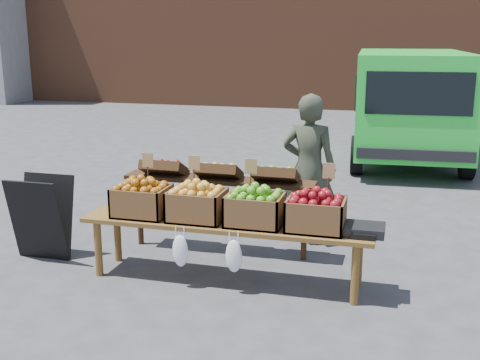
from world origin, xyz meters
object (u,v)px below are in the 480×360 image
(crate_green_apples, at_px, (316,215))
(weighing_scale, at_px, (365,230))
(vendor, at_px, (309,169))
(delivery_van, at_px, (409,107))
(crate_red_apples, at_px, (255,210))
(crate_golden_apples, at_px, (142,201))
(back_table, at_px, (219,204))
(crate_russet_pears, at_px, (197,205))
(display_bench, at_px, (226,252))
(chalkboard_sign, at_px, (42,217))

(crate_green_apples, height_order, weighing_scale, crate_green_apples)
(weighing_scale, bearing_deg, vendor, 118.14)
(delivery_van, bearing_deg, crate_red_apples, -105.35)
(crate_golden_apples, xyz_separation_m, crate_green_apples, (1.65, 0.00, 0.00))
(back_table, distance_m, weighing_scale, 1.70)
(delivery_van, xyz_separation_m, crate_golden_apples, (-2.42, -6.18, -0.26))
(crate_russet_pears, bearing_deg, back_table, 90.98)
(delivery_van, height_order, display_bench, delivery_van)
(crate_russet_pears, xyz_separation_m, crate_red_apples, (0.55, 0.00, 0.00))
(crate_red_apples, bearing_deg, weighing_scale, 0.00)
(delivery_van, xyz_separation_m, crate_green_apples, (-0.77, -6.18, -0.26))
(display_bench, relative_size, weighing_scale, 7.94)
(chalkboard_sign, bearing_deg, crate_russet_pears, -2.09)
(back_table, xyz_separation_m, crate_red_apples, (0.56, -0.72, 0.19))
(crate_russet_pears, relative_size, weighing_scale, 1.47)
(chalkboard_sign, relative_size, back_table, 0.41)
(chalkboard_sign, height_order, crate_golden_apples, chalkboard_sign)
(display_bench, xyz_separation_m, crate_russet_pears, (-0.28, 0.00, 0.42))
(chalkboard_sign, distance_m, back_table, 1.81)
(crate_red_apples, xyz_separation_m, weighing_scale, (0.98, 0.00, -0.10))
(delivery_van, height_order, back_table, delivery_van)
(display_bench, height_order, crate_green_apples, crate_green_apples)
(display_bench, relative_size, crate_red_apples, 5.40)
(vendor, bearing_deg, back_table, 40.93)
(chalkboard_sign, relative_size, crate_red_apples, 1.73)
(chalkboard_sign, distance_m, weighing_scale, 3.23)
(crate_golden_apples, xyz_separation_m, crate_russet_pears, (0.55, 0.00, 0.00))
(display_bench, bearing_deg, chalkboard_sign, 178.00)
(crate_golden_apples, height_order, crate_green_apples, same)
(crate_russet_pears, bearing_deg, delivery_van, 73.20)
(chalkboard_sign, relative_size, crate_russet_pears, 1.73)
(crate_russet_pears, distance_m, crate_green_apples, 1.10)
(chalkboard_sign, distance_m, crate_golden_apples, 1.18)
(crate_red_apples, bearing_deg, delivery_van, 77.98)
(crate_russet_pears, bearing_deg, vendor, 57.27)
(display_bench, distance_m, weighing_scale, 1.29)
(delivery_van, height_order, crate_red_apples, delivery_van)
(delivery_van, bearing_deg, vendor, -105.28)
(back_table, height_order, crate_golden_apples, back_table)
(back_table, distance_m, crate_russet_pears, 0.74)
(crate_red_apples, height_order, crate_green_apples, same)
(crate_golden_apples, bearing_deg, crate_russet_pears, 0.00)
(chalkboard_sign, xyz_separation_m, crate_golden_apples, (1.15, -0.07, 0.28))
(back_table, bearing_deg, crate_russet_pears, -89.02)
(chalkboard_sign, bearing_deg, crate_golden_apples, -3.20)
(back_table, bearing_deg, display_bench, -68.25)
(chalkboard_sign, distance_m, crate_russet_pears, 1.72)
(vendor, distance_m, crate_red_apples, 1.33)
(vendor, xyz_separation_m, chalkboard_sign, (-2.53, -1.23, -0.39))
(crate_golden_apples, height_order, crate_russet_pears, same)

